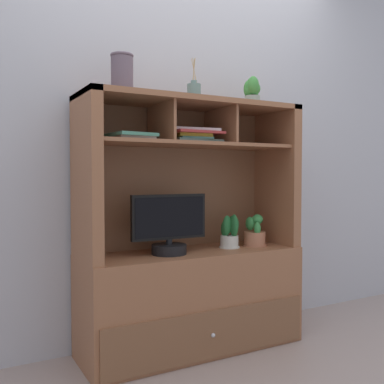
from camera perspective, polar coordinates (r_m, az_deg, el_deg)
The scene contains 11 objects.
floor_plane at distance 2.78m, azimuth 0.00°, elevation -19.65°, with size 6.00×6.00×0.02m, color #A4918B.
back_wall at distance 2.82m, azimuth -2.49°, elevation 9.88°, with size 6.00×0.02×2.80m, color #B3B5BE.
media_console at distance 2.64m, azimuth -0.08°, elevation -9.98°, with size 1.31×0.47×1.45m.
tv_monitor at distance 2.48m, azimuth -2.97°, elevation -4.74°, with size 0.45×0.20×0.34m.
potted_orchid at distance 2.72m, azimuth 4.89°, elevation -5.14°, with size 0.13×0.13×0.21m.
potted_fern at distance 2.81m, azimuth 8.06°, elevation -5.45°, with size 0.15×0.15×0.20m.
magazine_stack_left at distance 2.58m, azimuth -0.07°, elevation 7.25°, with size 0.31×0.28×0.08m.
magazine_stack_centre at distance 2.37m, azimuth -7.91°, elevation 7.10°, with size 0.24×0.27×0.03m.
diffuser_bottle at distance 2.60m, azimuth 0.25°, elevation 12.82°, with size 0.08×0.08×0.24m.
potted_succulent at distance 2.85m, azimuth 7.76°, elevation 12.75°, with size 0.11×0.11×0.18m.
ceramic_vase at distance 2.45m, azimuth -8.96°, elevation 14.82°, with size 0.12×0.12×0.21m.
Camera 1 is at (-1.25, -2.25, 1.02)m, focal length 41.39 mm.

